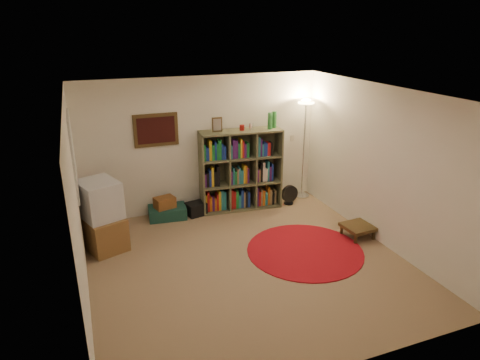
% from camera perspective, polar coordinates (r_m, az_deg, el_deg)
% --- Properties ---
extents(room, '(4.54, 4.54, 2.54)m').
position_cam_1_polar(room, '(5.95, 0.51, -0.44)').
color(room, '#8D7052').
rests_on(room, ground).
extents(bookshelf, '(1.56, 0.57, 1.83)m').
position_cam_1_polar(bookshelf, '(8.04, -0.06, 1.17)').
color(bookshelf, brown).
rests_on(bookshelf, ground).
extents(floor_lamp, '(0.47, 0.47, 2.00)m').
position_cam_1_polar(floor_lamp, '(8.44, 8.72, 8.34)').
color(floor_lamp, white).
rests_on(floor_lamp, ground).
extents(floor_fan, '(0.34, 0.19, 0.39)m').
position_cam_1_polar(floor_fan, '(8.44, 6.60, -1.97)').
color(floor_fan, black).
rests_on(floor_fan, ground).
extents(tv_stand, '(0.76, 0.90, 1.11)m').
position_cam_1_polar(tv_stand, '(7.01, -17.99, -4.61)').
color(tv_stand, brown).
rests_on(tv_stand, ground).
extents(dvd_box, '(0.30, 0.25, 0.10)m').
position_cam_1_polar(dvd_box, '(7.10, -15.96, -8.44)').
color(dvd_box, silver).
rests_on(dvd_box, ground).
extents(suitcase, '(0.71, 0.50, 0.22)m').
position_cam_1_polar(suitcase, '(7.94, -9.65, -4.27)').
color(suitcase, '#153B33').
rests_on(suitcase, ground).
extents(wicker_basket, '(0.40, 0.33, 0.20)m').
position_cam_1_polar(wicker_basket, '(7.84, -10.01, -2.98)').
color(wicker_basket, brown).
rests_on(wicker_basket, suitcase).
extents(duffel_bag, '(0.39, 0.35, 0.24)m').
position_cam_1_polar(duffel_bag, '(7.99, -5.89, -3.85)').
color(duffel_bag, black).
rests_on(duffel_bag, ground).
extents(paper_towel, '(0.14, 0.14, 0.28)m').
position_cam_1_polar(paper_towel, '(8.27, -2.24, -2.73)').
color(paper_towel, silver).
rests_on(paper_towel, ground).
extents(red_rug, '(1.81, 1.81, 0.02)m').
position_cam_1_polar(red_rug, '(6.86, 8.64, -9.27)').
color(red_rug, maroon).
rests_on(red_rug, ground).
extents(side_table, '(0.49, 0.49, 0.21)m').
position_cam_1_polar(side_table, '(7.39, 15.44, -6.09)').
color(side_table, '#3D2B15').
rests_on(side_table, ground).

